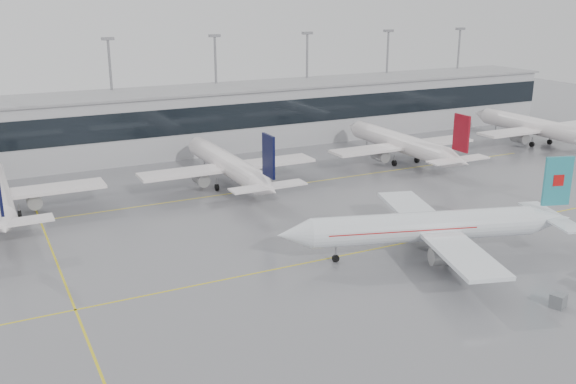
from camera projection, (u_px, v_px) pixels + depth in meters
name	position (u px, v px, depth m)	size (l,w,h in m)	color
ground	(333.00, 258.00, 77.34)	(320.00, 320.00, 0.00)	slate
taxi_line_main	(333.00, 258.00, 77.34)	(120.00, 0.25, 0.01)	yellow
taxi_line_north	(238.00, 192.00, 102.96)	(120.00, 0.25, 0.01)	yellow
taxi_line_cross	(55.00, 258.00, 77.26)	(0.25, 60.00, 0.01)	yellow
terminal	(176.00, 122.00, 128.54)	(180.00, 15.00, 12.00)	#A9A9AD
terminal_glass	(188.00, 121.00, 121.66)	(180.00, 0.20, 5.00)	black
terminal_roof	(175.00, 91.00, 126.73)	(182.00, 16.00, 0.40)	gray
light_masts	(166.00, 82.00, 131.52)	(156.40, 1.00, 22.60)	gray
air_canada_jet	(433.00, 227.00, 76.89)	(36.42, 29.83, 11.73)	white
parked_jet_c	(229.00, 165.00, 105.03)	(29.64, 36.96, 11.72)	white
parked_jet_d	(403.00, 144.00, 120.06)	(29.64, 36.96, 11.72)	white
parked_jet_e	(538.00, 127.00, 135.10)	(29.64, 36.96, 11.72)	white
gse_unit	(558.00, 301.00, 64.80)	(1.45, 1.35, 1.45)	slate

